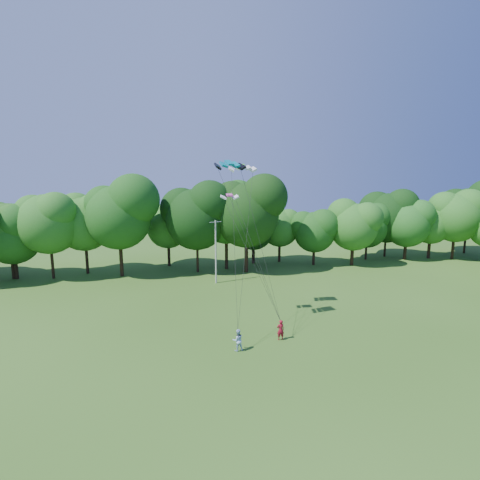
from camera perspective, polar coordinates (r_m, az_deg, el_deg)
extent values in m
plane|color=#305617|center=(25.11, 6.85, -24.66)|extent=(160.00, 160.00, 0.00)
cylinder|color=#A8A9A0|center=(48.93, -3.71, -1.86)|extent=(0.21, 0.21, 8.35)
cube|color=#A8A9A0|center=(48.27, -3.76, 2.76)|extent=(1.59, 0.67, 0.08)
imported|color=maroon|center=(33.55, 6.19, -13.47)|extent=(0.68, 0.46, 1.82)
imported|color=#AECDF1|center=(31.52, -0.35, -15.01)|extent=(0.94, 0.76, 1.83)
cube|color=#046E82|center=(32.91, -1.66, 11.68)|extent=(2.78, 1.61, 0.53)
cube|color=green|center=(36.41, 0.35, 11.20)|extent=(2.67, 1.35, 0.44)
cube|color=#ED41AD|center=(34.87, -1.62, 6.86)|extent=(1.70, 0.86, 0.26)
cylinder|color=#322414|center=(60.11, -31.31, -3.18)|extent=(0.42, 0.42, 4.05)
ellipsoid|color=#1F4B15|center=(59.26, -31.78, 1.85)|extent=(8.09, 8.09, 8.83)
cylinder|color=#331D13|center=(54.75, 0.97, -2.27)|extent=(0.46, 0.46, 5.14)
ellipsoid|color=black|center=(53.71, 0.99, 4.80)|extent=(10.28, 10.28, 11.21)
cylinder|color=#2F2313|center=(68.75, 23.88, -1.07)|extent=(0.52, 0.52, 4.04)
ellipsoid|color=#1F5419|center=(68.00, 24.19, 3.34)|extent=(8.08, 8.08, 8.81)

